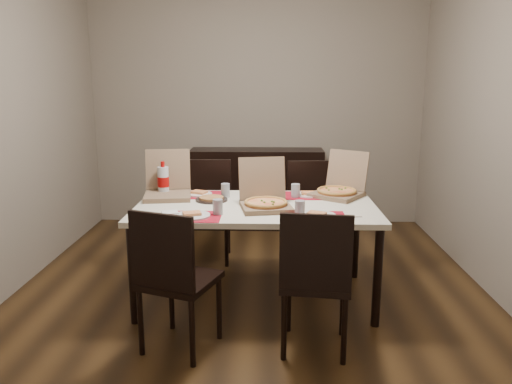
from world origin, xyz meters
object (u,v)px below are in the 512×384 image
soda_bottle (163,181)px  chair_far_left (208,205)px  chair_near_right (316,276)px  pizza_box_center (265,201)px  dip_bowl (271,199)px  sideboard (257,188)px  dining_table (256,213)px  chair_near_left (173,275)px  chair_far_right (311,207)px

soda_bottle → chair_far_left: bearing=64.5°
chair_near_right → pizza_box_center: (-0.31, 0.71, 0.30)m
dip_bowl → sideboard: bearing=95.0°
chair_far_left → pizza_box_center: (0.54, -1.00, 0.30)m
dining_table → chair_near_left: size_ratio=1.94×
chair_near_left → chair_far_left: same height
sideboard → dining_table: (0.04, -1.95, 0.23)m
chair_near_left → chair_far_right: (0.97, 1.68, 0.00)m
chair_near_left → chair_near_right: bearing=0.9°
chair_far_right → dip_bowl: size_ratio=7.75×
soda_bottle → dip_bowl: bearing=-11.1°
chair_near_left → chair_near_right: (0.86, 0.01, 0.00)m
sideboard → soda_bottle: size_ratio=5.36×
chair_near_right → soda_bottle: soda_bottle is taller
chair_near_left → dining_table: bearing=59.3°
chair_near_left → sideboard: bearing=81.0°
chair_near_left → chair_near_right: same height
pizza_box_center → dining_table: bearing=127.9°
chair_far_left → chair_far_right: same height
sideboard → chair_near_left: 2.80m
chair_near_left → dip_bowl: chair_near_left is taller
dining_table → soda_bottle: size_ratio=6.44×
dining_table → chair_far_left: 1.04m
chair_far_left → soda_bottle: 0.76m
sideboard → dip_bowl: size_ratio=12.50×
chair_near_right → chair_far_right: same height
sideboard → chair_far_right: bearing=-63.9°
dining_table → pizza_box_center: 0.17m
chair_far_left → soda_bottle: soda_bottle is taller
sideboard → chair_far_left: size_ratio=1.61×
dining_table → dip_bowl: bearing=48.7°
dining_table → chair_far_right: chair_far_right is taller
chair_far_right → pizza_box_center: pizza_box_center is taller
chair_near_left → soda_bottle: size_ratio=3.33×
dining_table → soda_bottle: 0.84m
dining_table → dip_bowl: 0.19m
dining_table → chair_near_left: bearing=-120.7°
chair_far_left → chair_far_right: size_ratio=1.00×
chair_far_left → soda_bottle: bearing=-115.5°
chair_near_left → dip_bowl: bearing=57.7°
dip_bowl → soda_bottle: bearing=168.9°
chair_far_left → chair_far_right: 0.96m
chair_near_left → chair_far_left: 1.72m
dining_table → dip_bowl: dip_bowl is taller
dining_table → chair_near_right: bearing=-64.4°
pizza_box_center → soda_bottle: 0.92m
chair_near_right → chair_far_right: 1.67m
chair_near_left → chair_far_left: bearing=89.7°
chair_near_right → chair_far_left: 1.91m
pizza_box_center → soda_bottle: bearing=154.6°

